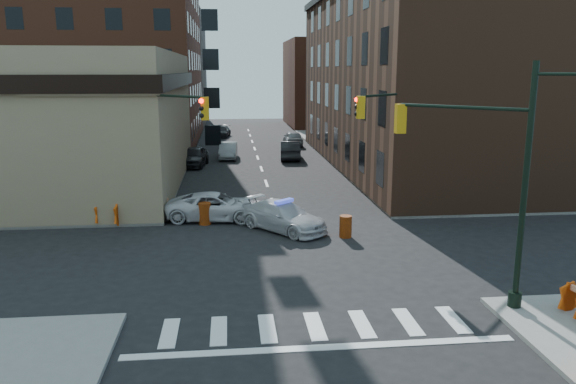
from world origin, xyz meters
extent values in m
plane|color=black|center=(0.00, 0.00, 0.00)|extent=(140.00, 140.00, 0.00)
cube|color=gray|center=(-23.00, 32.75, 0.07)|extent=(34.00, 54.50, 0.15)
cube|color=gray|center=(23.00, 32.75, 0.07)|extent=(34.00, 54.50, 0.15)
cube|color=#8C7A5B|center=(-17.00, 16.50, 4.50)|extent=(22.00, 22.00, 9.00)
cube|color=brown|center=(-18.50, 40.00, 12.00)|extent=(25.00, 25.00, 24.00)
cube|color=#4D2E1F|center=(13.00, 22.50, 7.00)|extent=(14.00, 34.00, 14.00)
cube|color=brown|center=(-16.00, 62.00, 8.00)|extent=(20.00, 18.00, 16.00)
cube|color=brown|center=(14.00, 58.00, 6.00)|extent=(16.00, 16.00, 12.00)
cylinder|color=black|center=(6.80, -6.30, 4.15)|extent=(0.20, 0.20, 8.00)
cylinder|color=black|center=(6.80, -6.30, 0.40)|extent=(0.44, 0.44, 0.50)
cylinder|color=black|center=(5.21, -4.71, 6.65)|extent=(3.27, 3.27, 0.12)
cube|color=#BF8C0C|center=(3.62, -3.12, 6.15)|extent=(0.35, 0.35, 1.05)
sphere|color=#FF0C05|center=(3.77, -2.96, 6.50)|extent=(0.22, 0.22, 0.22)
sphere|color=black|center=(3.77, -2.96, 6.17)|extent=(0.22, 0.22, 0.22)
sphere|color=black|center=(3.77, -2.96, 5.84)|extent=(0.22, 0.22, 0.22)
cylinder|color=black|center=(-6.80, 6.30, 4.15)|extent=(0.20, 0.20, 8.00)
cylinder|color=black|center=(-6.80, 6.30, 0.40)|extent=(0.44, 0.44, 0.50)
cylinder|color=black|center=(-5.21, 4.71, 6.65)|extent=(3.27, 3.27, 0.12)
cube|color=#BF8C0C|center=(-3.62, 3.12, 6.15)|extent=(0.35, 0.35, 1.05)
sphere|color=#FF0C05|center=(-3.77, 2.96, 6.50)|extent=(0.22, 0.22, 0.22)
sphere|color=black|center=(-3.77, 2.96, 6.17)|extent=(0.22, 0.22, 0.22)
sphere|color=black|center=(-3.77, 2.96, 5.84)|extent=(0.22, 0.22, 0.22)
cylinder|color=black|center=(6.80, 6.30, 4.15)|extent=(0.20, 0.20, 8.00)
cylinder|color=black|center=(6.80, 6.30, 0.40)|extent=(0.44, 0.44, 0.50)
cylinder|color=black|center=(5.21, 4.71, 6.65)|extent=(3.27, 3.27, 0.12)
cube|color=#BF8C0C|center=(3.62, 3.12, 6.15)|extent=(0.35, 0.35, 1.05)
sphere|color=#FF0C05|center=(3.46, 3.27, 6.50)|extent=(0.22, 0.22, 0.22)
sphere|color=black|center=(3.46, 3.27, 6.17)|extent=(0.22, 0.22, 0.22)
sphere|color=black|center=(3.46, 3.27, 5.84)|extent=(0.22, 0.22, 0.22)
cylinder|color=black|center=(7.50, 26.00, 1.45)|extent=(0.24, 0.24, 2.60)
sphere|color=brown|center=(7.50, 26.00, 3.50)|extent=(3.00, 3.00, 3.00)
cylinder|color=black|center=(7.50, 34.00, 1.45)|extent=(0.24, 0.24, 2.60)
sphere|color=brown|center=(7.50, 34.00, 3.50)|extent=(3.00, 3.00, 3.00)
imported|color=silver|center=(0.04, 4.08, 0.71)|extent=(4.74, 5.04, 1.43)
imported|color=silver|center=(-3.35, 6.46, 0.73)|extent=(5.47, 3.01, 1.45)
imported|color=black|center=(-5.50, 23.86, 0.82)|extent=(2.53, 5.01, 1.64)
imported|color=gray|center=(-2.67, 27.77, 0.73)|extent=(1.75, 4.48, 1.45)
imported|color=black|center=(-3.44, 44.76, 0.64)|extent=(2.38, 4.64, 1.29)
imported|color=black|center=(2.89, 26.88, 0.82)|extent=(2.16, 5.10, 1.64)
imported|color=#93969B|center=(4.20, 36.18, 0.78)|extent=(1.85, 4.58, 1.56)
imported|color=black|center=(-9.15, 6.38, 0.99)|extent=(0.71, 0.59, 1.68)
imported|color=black|center=(-12.16, 8.50, 0.94)|extent=(0.88, 0.75, 1.58)
imported|color=#1C232B|center=(-13.00, 9.16, 1.15)|extent=(1.27, 0.85, 2.00)
cylinder|color=#DE570A|center=(2.91, 2.57, 0.53)|extent=(0.78, 0.78, 1.05)
cylinder|color=red|center=(-3.90, 5.60, 0.57)|extent=(0.78, 0.78, 1.14)
camera|label=1|loc=(-2.55, -22.91, 7.87)|focal=35.00mm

